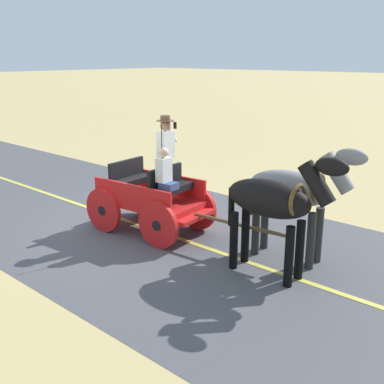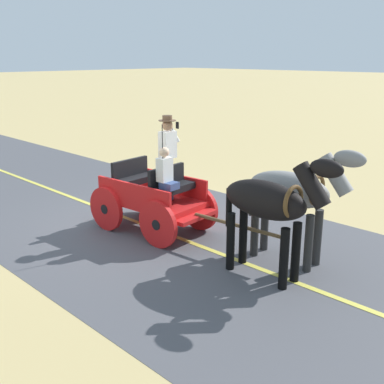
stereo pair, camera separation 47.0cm
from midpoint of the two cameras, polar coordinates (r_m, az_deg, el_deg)
The scene contains 6 objects.
ground_plane at distance 10.90m, azimuth -5.87°, elevation -3.54°, with size 200.00×200.00×0.00m, color tan.
road_surface at distance 10.90m, azimuth -5.87°, elevation -3.52°, with size 6.37×160.00×0.01m, color #4C4C51.
road_centre_stripe at distance 10.89m, azimuth -5.87°, elevation -3.49°, with size 0.12×160.00×0.00m, color #DBCC4C.
horse_drawn_carriage at distance 10.04m, azimuth -3.15°, elevation -0.30°, with size 1.62×4.52×2.50m.
horse_near_side at distance 8.58m, azimuth 13.77°, elevation -0.11°, with size 0.71×2.14×2.21m.
horse_off_side at distance 7.88m, azimuth 11.13°, elevation -1.40°, with size 0.61×2.13×2.21m.
Camera 2 is at (6.31, 8.13, 3.67)m, focal length 43.97 mm.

